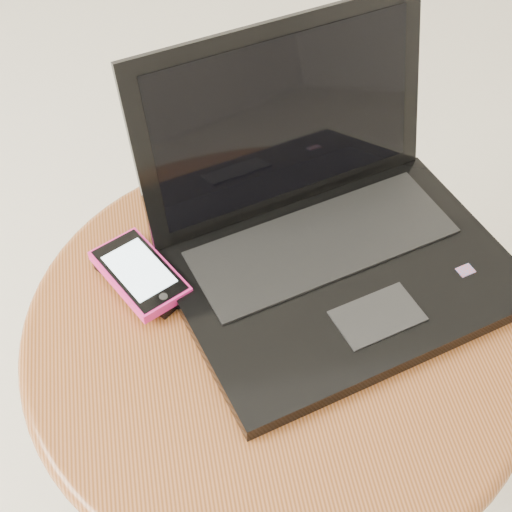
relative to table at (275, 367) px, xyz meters
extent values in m
plane|color=beige|center=(-0.07, 0.02, -0.36)|extent=(4.00, 4.00, 0.00)
cylinder|color=brown|center=(0.00, 0.00, -0.34)|extent=(0.33, 0.33, 0.03)
cylinder|color=brown|center=(0.00, 0.00, -0.13)|extent=(0.09, 0.09, 0.40)
cylinder|color=#633211|center=(0.00, 0.00, 0.08)|extent=(0.54, 0.54, 0.03)
torus|color=#633211|center=(0.00, 0.00, 0.08)|extent=(0.57, 0.57, 0.03)
cube|color=black|center=(0.09, 0.04, 0.11)|extent=(0.43, 0.35, 0.02)
cube|color=black|center=(0.07, 0.09, 0.12)|extent=(0.33, 0.19, 0.00)
cube|color=black|center=(0.10, -0.03, 0.12)|extent=(0.11, 0.08, 0.00)
cube|color=red|center=(0.22, 0.01, 0.12)|extent=(0.02, 0.02, 0.00)
cube|color=black|center=(0.05, 0.19, 0.23)|extent=(0.37, 0.16, 0.22)
cube|color=black|center=(0.05, 0.18, 0.23)|extent=(0.32, 0.13, 0.19)
cube|color=black|center=(-0.14, 0.09, 0.10)|extent=(0.12, 0.13, 0.01)
cube|color=#A9206B|center=(-0.17, 0.13, 0.11)|extent=(0.05, 0.04, 0.00)
cube|color=#D01F76|center=(-0.14, 0.08, 0.11)|extent=(0.11, 0.14, 0.01)
cube|color=black|center=(-0.14, 0.08, 0.12)|extent=(0.10, 0.13, 0.00)
cube|color=silver|center=(-0.14, 0.08, 0.12)|extent=(0.08, 0.10, 0.00)
cylinder|color=black|center=(-0.12, 0.04, 0.12)|extent=(0.01, 0.01, 0.00)
camera|label=1|loc=(-0.11, -0.47, 0.76)|focal=51.58mm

